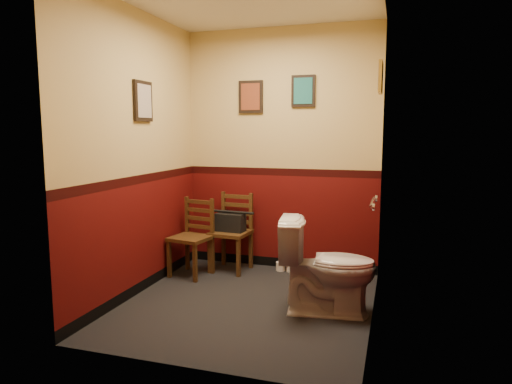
% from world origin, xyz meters
% --- Properties ---
extents(floor, '(2.20, 2.40, 0.00)m').
position_xyz_m(floor, '(0.00, 0.00, 0.00)').
color(floor, black).
rests_on(floor, ground).
extents(wall_back, '(2.20, 0.00, 2.70)m').
position_xyz_m(wall_back, '(0.00, 1.20, 1.35)').
color(wall_back, '#4C0A0A').
rests_on(wall_back, ground).
extents(wall_front, '(2.20, 0.00, 2.70)m').
position_xyz_m(wall_front, '(0.00, -1.20, 1.35)').
color(wall_front, '#4C0A0A').
rests_on(wall_front, ground).
extents(wall_left, '(0.00, 2.40, 2.70)m').
position_xyz_m(wall_left, '(-1.10, 0.00, 1.35)').
color(wall_left, '#4C0A0A').
rests_on(wall_left, ground).
extents(wall_right, '(0.00, 2.40, 2.70)m').
position_xyz_m(wall_right, '(1.10, 0.00, 1.35)').
color(wall_right, '#4C0A0A').
rests_on(wall_right, ground).
extents(grab_bar, '(0.05, 0.56, 0.06)m').
position_xyz_m(grab_bar, '(1.07, 0.25, 0.95)').
color(grab_bar, silver).
rests_on(grab_bar, wall_right).
extents(framed_print_back_a, '(0.28, 0.04, 0.36)m').
position_xyz_m(framed_print_back_a, '(-0.35, 1.18, 1.95)').
color(framed_print_back_a, black).
rests_on(framed_print_back_a, wall_back).
extents(framed_print_back_b, '(0.26, 0.04, 0.34)m').
position_xyz_m(framed_print_back_b, '(0.25, 1.18, 2.00)').
color(framed_print_back_b, black).
rests_on(framed_print_back_b, wall_back).
extents(framed_print_left, '(0.04, 0.30, 0.38)m').
position_xyz_m(framed_print_left, '(-1.08, 0.10, 1.85)').
color(framed_print_left, black).
rests_on(framed_print_left, wall_left).
extents(framed_print_right, '(0.04, 0.34, 0.28)m').
position_xyz_m(framed_print_right, '(1.08, 0.60, 2.05)').
color(framed_print_right, olive).
rests_on(framed_print_right, wall_right).
extents(toilet, '(0.89, 0.57, 0.82)m').
position_xyz_m(toilet, '(0.72, 0.01, 0.41)').
color(toilet, white).
rests_on(toilet, floor).
extents(toilet_brush, '(0.14, 0.14, 0.49)m').
position_xyz_m(toilet_brush, '(0.91, -0.01, 0.08)').
color(toilet_brush, silver).
rests_on(toilet_brush, floor).
extents(chair_left, '(0.45, 0.45, 0.84)m').
position_xyz_m(chair_left, '(-0.84, 0.64, 0.42)').
color(chair_left, '#58381A').
rests_on(chair_left, floor).
extents(chair_right, '(0.44, 0.44, 0.87)m').
position_xyz_m(chair_right, '(-0.50, 0.94, 0.44)').
color(chair_right, '#58381A').
rests_on(chair_right, floor).
extents(handbag, '(0.33, 0.19, 0.23)m').
position_xyz_m(handbag, '(-0.50, 0.90, 0.56)').
color(handbag, black).
rests_on(handbag, chair_right).
extents(tp_stack, '(0.23, 0.14, 0.40)m').
position_xyz_m(tp_stack, '(0.10, 1.05, 0.17)').
color(tp_stack, silver).
rests_on(tp_stack, floor).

